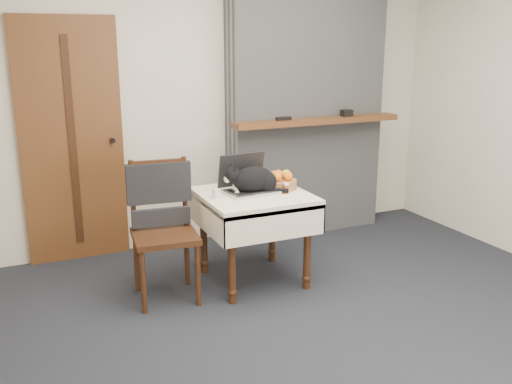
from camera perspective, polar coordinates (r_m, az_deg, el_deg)
ground at (r=3.77m, az=6.27°, el=-13.80°), size 4.50×4.50×0.00m
room_shell at (r=3.71m, az=3.35°, el=14.24°), size 4.52×4.01×2.61m
door at (r=4.90m, az=-17.93°, el=4.77°), size 0.82×0.10×2.00m
chimney at (r=5.38m, az=5.02°, el=9.50°), size 1.62×0.48×2.60m
side_table at (r=4.29m, az=-0.23°, el=-1.58°), size 0.78×0.78×0.70m
laptop at (r=4.29m, az=-0.90°, el=0.96°), size 0.41×0.36×0.28m
cat at (r=4.24m, az=-0.18°, el=1.21°), size 0.47×0.25×0.23m
cream_jar at (r=4.12m, az=-4.00°, el=-0.18°), size 0.06×0.06×0.07m
pill_bottle at (r=4.25m, az=3.05°, el=0.41°), size 0.04×0.04×0.08m
fruit_basket at (r=4.38m, az=2.52°, el=1.07°), size 0.24×0.24×0.14m
desk_clutter at (r=4.39m, az=2.16°, el=0.38°), size 0.13×0.08×0.01m
chair at (r=4.12m, az=-9.43°, el=-1.80°), size 0.49×0.48×0.99m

